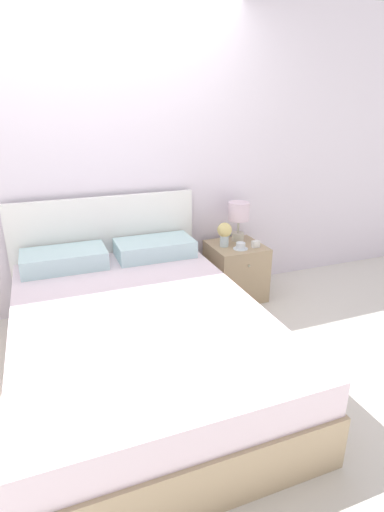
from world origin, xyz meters
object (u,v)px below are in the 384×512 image
Objects in this scene: nightstand at (235,271)px; flower_vase at (225,232)px; alarm_clock at (256,244)px; bed at (135,333)px; table_lamp at (239,215)px; teacup at (241,246)px.

flower_vase is (-0.12, 0.01, 0.39)m from nightstand.
flower_vase reaches higher than nightstand.
bed is at bearing -153.14° from alarm_clock.
bed is at bearing -144.07° from table_lamp.
bed is 9.98× the size of flower_vase.
bed reaches higher than teacup.
bed is 16.61× the size of teacup.
alarm_clock is at bearing 26.86° from bed.
alarm_clock is (0.06, -0.23, -0.22)m from table_lamp.
flower_vase is at bearing 176.55° from nightstand.
flower_vase reaches higher than alarm_clock.
bed is 1.32m from teacup.
nightstand is 0.40m from flower_vase.
teacup is at bearing 175.51° from alarm_clock.
nightstand is at bearing 136.68° from alarm_clock.
teacup is at bearing -48.88° from flower_vase.
flower_vase is (-0.19, -0.10, -0.12)m from table_lamp.
alarm_clock is (0.13, -0.12, 0.29)m from nightstand.
table_lamp reaches higher than flower_vase.
nightstand is at bearing 81.35° from teacup.
alarm_clock is at bearing -43.32° from nightstand.
table_lamp is (1.20, 0.87, 0.49)m from bed.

